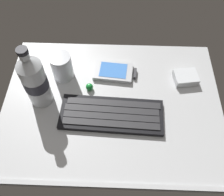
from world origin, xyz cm
name	(u,v)px	position (x,y,z in cm)	size (l,w,h in cm)	color
ground_plane	(112,106)	(0.00, -0.23, -0.99)	(64.00, 48.00, 2.80)	#B7BABC
keyboard	(113,114)	(0.38, -4.11, 0.81)	(29.44, 12.21, 1.70)	black
handheld_device	(115,72)	(0.66, 11.49, 0.73)	(13.28, 8.68, 1.50)	#B7BABF
juice_cup	(62,67)	(-15.55, 10.02, 3.91)	(6.40, 6.40, 8.50)	silver
water_bottle	(35,80)	(-20.74, 0.97, 9.01)	(6.73, 6.73, 20.80)	silver
charger_block	(186,78)	(22.46, 9.52, 1.20)	(7.00, 5.60, 2.40)	silver
trackball_mouse	(89,87)	(-7.00, 5.00, 1.10)	(2.20, 2.20, 2.20)	#198C33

